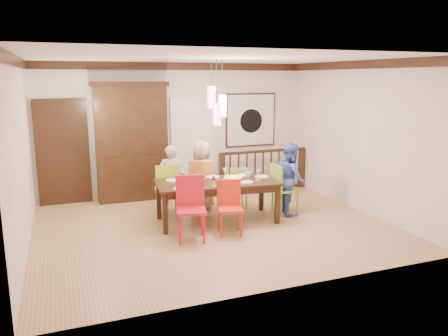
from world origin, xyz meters
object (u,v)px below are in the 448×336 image
object	(u,v)px
china_hutch	(132,142)
person_far_mid	(202,175)
chair_far_left	(167,185)
balustrade	(263,170)
person_far_left	(171,179)
person_end_right	(291,178)
dining_table	(217,186)
chair_end_right	(285,185)

from	to	relation	value
china_hutch	person_far_mid	size ratio (longest dim) A/B	1.81
chair_far_left	balustrade	world-z (taller)	chair_far_left
person_far_mid	person_far_left	bearing A→B (deg)	-8.48
chair_far_left	balustrade	distance (m)	2.64
china_hutch	balustrade	distance (m)	3.04
chair_far_left	balustrade	bearing A→B (deg)	-151.72
person_end_right	balustrade	bearing A→B (deg)	4.65
chair_far_left	person_end_right	xyz separation A→B (m)	(2.23, -0.82, 0.12)
china_hutch	person_far_mid	world-z (taller)	china_hutch
balustrade	person_end_right	bearing A→B (deg)	-98.73
dining_table	balustrade	xyz separation A→B (m)	(1.74, 1.70, -0.17)
dining_table	person_far_mid	bearing A→B (deg)	96.05
chair_end_right	person_far_mid	size ratio (longest dim) A/B	0.70
dining_table	person_end_right	xyz separation A→B (m)	(1.49, -0.02, 0.02)
chair_end_right	person_far_mid	bearing A→B (deg)	58.06
dining_table	chair_end_right	distance (m)	1.41
dining_table	chair_end_right	bearing A→B (deg)	5.84
china_hutch	person_end_right	size ratio (longest dim) A/B	1.82
chair_far_left	chair_end_right	xyz separation A→B (m)	(2.14, -0.78, -0.01)
chair_end_right	person_end_right	distance (m)	0.17
balustrade	person_far_mid	size ratio (longest dim) A/B	1.56
china_hutch	person_far_mid	distance (m)	1.75
china_hutch	person_far_left	size ratio (longest dim) A/B	1.90
dining_table	chair_end_right	xyz separation A→B (m)	(1.40, 0.02, -0.12)
dining_table	person_far_mid	world-z (taller)	person_far_mid
chair_end_right	person_far_left	size ratio (longest dim) A/B	0.73
person_far_mid	dining_table	bearing A→B (deg)	84.86
chair_end_right	person_end_right	bearing A→B (deg)	-113.85
chair_far_left	china_hutch	distance (m)	1.50
dining_table	person_end_right	bearing A→B (deg)	4.32
chair_end_right	person_end_right	xyz separation A→B (m)	(0.09, -0.04, 0.13)
balustrade	person_end_right	world-z (taller)	person_end_right
dining_table	person_end_right	world-z (taller)	person_end_right
person_far_left	chair_end_right	bearing A→B (deg)	169.16
dining_table	chair_end_right	size ratio (longest dim) A/B	2.33
chair_end_right	balustrade	xyz separation A→B (m)	(0.34, 1.69, -0.05)
chair_end_right	chair_far_left	bearing A→B (deg)	69.07
china_hutch	person_end_right	distance (m)	3.43
chair_far_left	person_far_left	bearing A→B (deg)	-130.02
person_far_mid	china_hutch	bearing A→B (deg)	-51.47
chair_far_left	person_end_right	size ratio (longest dim) A/B	0.72
person_far_left	person_far_mid	xyz separation A→B (m)	(0.61, -0.03, 0.03)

